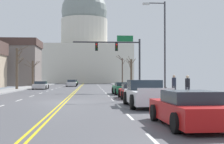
{
  "coord_description": "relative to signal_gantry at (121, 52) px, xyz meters",
  "views": [
    {
      "loc": [
        1.78,
        -22.07,
        1.7
      ],
      "look_at": [
        5.64,
        33.24,
        2.66
      ],
      "focal_mm": 50.63,
      "sensor_mm": 36.0,
      "label": 1
    }
  ],
  "objects": [
    {
      "name": "sedan_near_00",
      "position": [
        -0.18,
        -4.86,
        -4.17
      ],
      "size": [
        2.18,
        4.43,
        1.22
      ],
      "color": "#1E7247",
      "rests_on": "ground"
    },
    {
      "name": "ground",
      "position": [
        -5.35,
        -14.67,
        -4.72
      ],
      "size": [
        20.0,
        180.0,
        0.2
      ],
      "color": "#4F4F54"
    },
    {
      "name": "signal_gantry",
      "position": [
        0.0,
        0.0,
        0.0
      ],
      "size": [
        7.91,
        0.41,
        6.49
      ],
      "color": "#28282D",
      "rests_on": "ground"
    },
    {
      "name": "sedan_near_03",
      "position": [
        -0.12,
        -25.92,
        -4.16
      ],
      "size": [
        2.12,
        4.57,
        1.24
      ],
      "color": "#B71414",
      "rests_on": "ground"
    },
    {
      "name": "bicycle_parked",
      "position": [
        2.27,
        -12.45,
        -4.25
      ],
      "size": [
        0.12,
        1.77,
        0.85
      ],
      "color": "black",
      "rests_on": "ground"
    },
    {
      "name": "bare_tree_03",
      "position": [
        -13.42,
        6.77,
        -1.64
      ],
      "size": [
        1.59,
        1.61,
        5.9
      ],
      "color": "brown",
      "rests_on": "ground"
    },
    {
      "name": "pedestrian_01",
      "position": [
        3.35,
        -14.75,
        -3.65
      ],
      "size": [
        0.35,
        0.34,
        1.71
      ],
      "color": "#33333D",
      "rests_on": "ground"
    },
    {
      "name": "bare_tree_02",
      "position": [
        3.34,
        30.91,
        -1.38
      ],
      "size": [
        1.71,
        2.4,
        6.39
      ],
      "color": "#423328",
      "rests_on": "ground"
    },
    {
      "name": "flank_building_00",
      "position": [
        -20.64,
        28.39,
        -0.03
      ],
      "size": [
        13.68,
        8.68,
        9.32
      ],
      "color": "slate",
      "rests_on": "ground"
    },
    {
      "name": "sedan_oncoming_01",
      "position": [
        -7.01,
        23.27,
        -4.14
      ],
      "size": [
        1.94,
        4.69,
        1.27
      ],
      "color": "silver",
      "rests_on": "ground"
    },
    {
      "name": "capitol_building",
      "position": [
        -5.35,
        60.77,
        6.85
      ],
      "size": [
        28.4,
        18.81,
        31.52
      ],
      "color": "beige",
      "rests_on": "ground"
    },
    {
      "name": "pedestrian_00",
      "position": [
        3.27,
        -11.42,
        -3.62
      ],
      "size": [
        0.35,
        0.34,
        1.76
      ],
      "color": "#33333D",
      "rests_on": "ground"
    },
    {
      "name": "bare_tree_01",
      "position": [
        -14.06,
        21.95,
        -2.12
      ],
      "size": [
        2.78,
        2.06,
        4.83
      ],
      "color": "brown",
      "rests_on": "ground"
    },
    {
      "name": "sedan_oncoming_02",
      "position": [
        -7.29,
        34.18,
        -4.16
      ],
      "size": [
        2.16,
        4.45,
        1.19
      ],
      "color": "#1E7247",
      "rests_on": "ground"
    },
    {
      "name": "pickup_truck_near_02",
      "position": [
        -0.27,
        -18.35,
        -4.04
      ],
      "size": [
        2.35,
        5.36,
        1.55
      ],
      "color": "silver",
      "rests_on": "ground"
    },
    {
      "name": "bare_tree_00",
      "position": [
        2.46,
        9.17,
        -2.33
      ],
      "size": [
        1.25,
        2.42,
        4.63
      ],
      "color": "brown",
      "rests_on": "ground"
    },
    {
      "name": "sedan_near_01",
      "position": [
        -0.17,
        -11.28,
        -4.19
      ],
      "size": [
        2.03,
        4.34,
        1.18
      ],
      "color": "#B71414",
      "rests_on": "ground"
    },
    {
      "name": "street_lamp_right",
      "position": [
        2.61,
        -10.07,
        0.14
      ],
      "size": [
        1.98,
        0.24,
        8.11
      ],
      "color": "#333338",
      "rests_on": "ground"
    },
    {
      "name": "sedan_oncoming_00",
      "position": [
        -10.73,
        9.71,
        -4.19
      ],
      "size": [
        2.08,
        4.47,
        1.15
      ],
      "color": "silver",
      "rests_on": "ground"
    }
  ]
}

